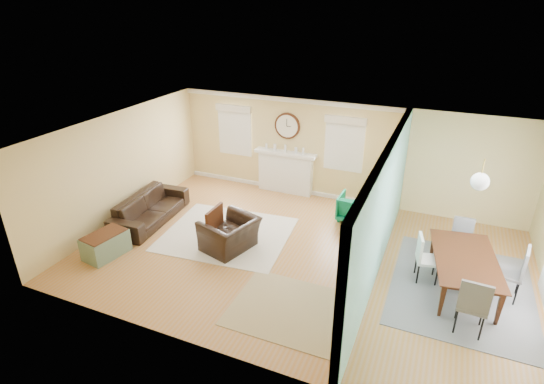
% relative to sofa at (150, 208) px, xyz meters
% --- Properties ---
extents(floor, '(9.00, 9.00, 0.00)m').
position_rel_sofa_xyz_m(floor, '(3.87, -0.05, -0.33)').
color(floor, '#AF6F2E').
rests_on(floor, ground).
extents(wall_back, '(9.00, 0.02, 2.60)m').
position_rel_sofa_xyz_m(wall_back, '(3.87, 2.95, 0.97)').
color(wall_back, '#DFC676').
rests_on(wall_back, ground).
extents(wall_front, '(9.00, 0.02, 2.60)m').
position_rel_sofa_xyz_m(wall_front, '(3.87, -3.05, 0.97)').
color(wall_front, '#DFC676').
rests_on(wall_front, ground).
extents(wall_left, '(0.02, 6.00, 2.60)m').
position_rel_sofa_xyz_m(wall_left, '(-0.63, -0.05, 0.97)').
color(wall_left, '#DFC676').
rests_on(wall_left, ground).
extents(ceiling, '(9.00, 6.00, 0.02)m').
position_rel_sofa_xyz_m(ceiling, '(3.87, -0.05, 2.27)').
color(ceiling, white).
rests_on(ceiling, wall_back).
extents(partition, '(0.17, 6.00, 2.60)m').
position_rel_sofa_xyz_m(partition, '(5.38, 0.23, 1.03)').
color(partition, '#DFC676').
rests_on(partition, ground).
extents(fireplace, '(1.70, 0.30, 1.17)m').
position_rel_sofa_xyz_m(fireplace, '(2.37, 2.83, 0.27)').
color(fireplace, white).
rests_on(fireplace, ground).
extents(wall_clock, '(0.70, 0.07, 0.70)m').
position_rel_sofa_xyz_m(wall_clock, '(2.37, 2.92, 1.52)').
color(wall_clock, '#4D2512').
rests_on(wall_clock, wall_back).
extents(window_left, '(1.05, 0.13, 1.42)m').
position_rel_sofa_xyz_m(window_left, '(0.82, 2.90, 1.33)').
color(window_left, white).
rests_on(window_left, wall_back).
extents(window_right, '(1.05, 0.13, 1.42)m').
position_rel_sofa_xyz_m(window_right, '(3.92, 2.90, 1.33)').
color(window_right, white).
rests_on(window_right, wall_back).
extents(pendant, '(0.30, 0.30, 0.55)m').
position_rel_sofa_xyz_m(pendant, '(6.87, -0.05, 1.87)').
color(pendant, gold).
rests_on(pendant, ceiling).
extents(rug_cream, '(2.97, 2.64, 0.01)m').
position_rel_sofa_xyz_m(rug_cream, '(2.01, 0.12, -0.32)').
color(rug_cream, beige).
rests_on(rug_cream, floor).
extents(rug_jute, '(2.06, 1.69, 0.01)m').
position_rel_sofa_xyz_m(rug_jute, '(4.26, -1.71, -0.32)').
color(rug_jute, tan).
rests_on(rug_jute, floor).
extents(rug_grey, '(2.46, 3.07, 0.01)m').
position_rel_sofa_xyz_m(rug_grey, '(6.96, 0.06, -0.32)').
color(rug_grey, slate).
rests_on(rug_grey, floor).
extents(sofa, '(1.05, 2.30, 0.65)m').
position_rel_sofa_xyz_m(sofa, '(0.00, 0.00, 0.00)').
color(sofa, black).
rests_on(sofa, floor).
extents(eames_chair, '(1.21, 1.30, 0.70)m').
position_rel_sofa_xyz_m(eames_chair, '(2.36, -0.38, 0.02)').
color(eames_chair, black).
rests_on(eames_chair, floor).
extents(green_chair, '(0.70, 0.72, 0.64)m').
position_rel_sofa_xyz_m(green_chair, '(4.47, 1.95, -0.01)').
color(green_chair, '#08683B').
rests_on(green_chair, floor).
extents(trunk, '(0.67, 0.95, 0.51)m').
position_rel_sofa_xyz_m(trunk, '(0.10, -1.61, -0.07)').
color(trunk, slate).
rests_on(trunk, floor).
extents(credenza, '(0.52, 1.53, 0.80)m').
position_rel_sofa_xyz_m(credenza, '(4.98, 1.38, 0.07)').
color(credenza, '#886143').
rests_on(credenza, floor).
extents(tv, '(0.24, 1.12, 0.64)m').
position_rel_sofa_xyz_m(tv, '(4.96, 1.38, 0.79)').
color(tv, black).
rests_on(tv, credenza).
extents(garden_stool, '(0.36, 0.36, 0.54)m').
position_rel_sofa_xyz_m(garden_stool, '(4.91, 0.34, -0.06)').
color(garden_stool, white).
rests_on(garden_stool, floor).
extents(potted_plant, '(0.51, 0.49, 0.43)m').
position_rel_sofa_xyz_m(potted_plant, '(4.91, 0.34, 0.42)').
color(potted_plant, '#337F33').
rests_on(potted_plant, garden_stool).
extents(dining_table, '(1.36, 2.07, 0.68)m').
position_rel_sofa_xyz_m(dining_table, '(6.96, 0.06, 0.01)').
color(dining_table, '#4D2512').
rests_on(dining_table, floor).
extents(dining_chair_n, '(0.41, 0.41, 0.90)m').
position_rel_sofa_xyz_m(dining_chair_n, '(6.87, 1.07, 0.20)').
color(dining_chair_n, slate).
rests_on(dining_chair_n, floor).
extents(dining_chair_s, '(0.49, 0.49, 1.04)m').
position_rel_sofa_xyz_m(dining_chair_s, '(7.06, -1.03, 0.29)').
color(dining_chair_s, slate).
rests_on(dining_chair_s, floor).
extents(dining_chair_w, '(0.49, 0.49, 0.93)m').
position_rel_sofa_xyz_m(dining_chair_w, '(6.31, 0.10, 0.22)').
color(dining_chair_w, white).
rests_on(dining_chair_w, floor).
extents(dining_chair_e, '(0.53, 0.53, 1.04)m').
position_rel_sofa_xyz_m(dining_chair_e, '(7.65, 0.14, 0.29)').
color(dining_chair_e, slate).
rests_on(dining_chair_e, floor).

